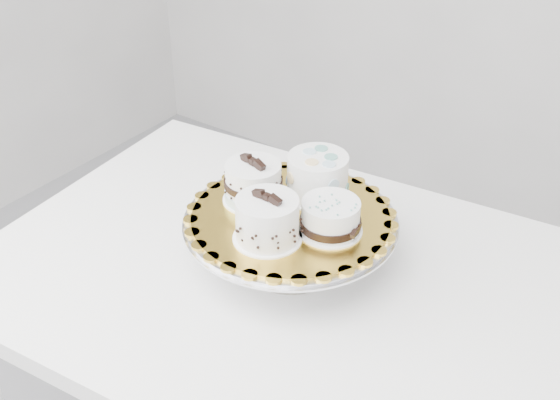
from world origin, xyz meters
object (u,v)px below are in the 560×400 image
Objects in this scene: cake_dots at (318,176)px; table at (301,312)px; cake_board at (291,216)px; cake_banded at (253,184)px; cake_stand at (290,233)px; cake_ribbon at (331,218)px; cake_swirl at (267,221)px.

table is at bearing -73.35° from cake_dots.
cake_banded is at bearing 178.22° from cake_board.
cake_dots is at bearing 56.86° from cake_banded.
cake_board is at bearing -53.13° from cake_stand.
cake_ribbon reaches higher than cake_stand.
cake_ribbon is (0.07, 0.08, -0.01)m from cake_swirl.
cake_stand is (-0.04, 0.02, 0.15)m from table.
cake_dots is 0.11m from cake_ribbon.
cake_banded is (-0.08, 0.00, 0.07)m from cake_stand.
table is 10.18× the size of cake_banded.
cake_dots is at bearing 88.76° from cake_stand.
cake_ribbon is (0.16, -0.00, -0.01)m from cake_banded.
cake_swirl is (0.01, -0.08, 0.07)m from cake_stand.
cake_stand is 2.88× the size of cake_dots.
cake_swirl is (-0.03, -0.06, 0.23)m from table.
cake_board is 2.90× the size of cake_banded.
cake_board is 0.09m from cake_ribbon.
cake_board is 2.65× the size of cake_dots.
cake_banded reaches higher than cake_ribbon.
cake_ribbon is at bearing 49.85° from cake_swirl.
cake_swirl is 0.11m from cake_ribbon.
cake_ribbon is at bearing 0.01° from cake_board.
cake_banded is 0.12m from cake_dots.
table is 3.23× the size of cake_stand.
cake_swirl is 0.12m from cake_banded.
cake_swirl is 0.89× the size of cake_dots.
cake_swirl is at bearing -84.70° from cake_stand.
cake_swirl reaches higher than cake_ribbon.
cake_stand is 0.11m from cake_swirl.
cake_swirl is at bearing -28.92° from cake_banded.
cake_stand is at bearing -94.13° from cake_dots.
cake_dots is at bearing 122.71° from cake_ribbon.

